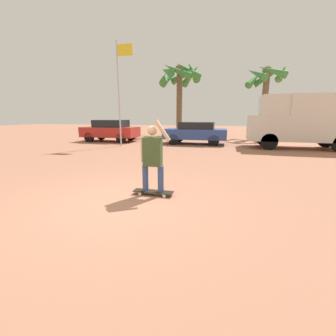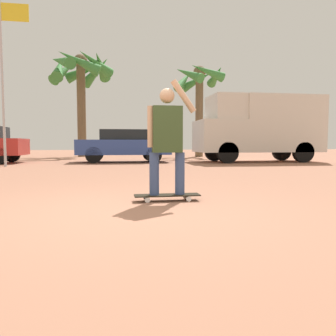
{
  "view_description": "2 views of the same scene",
  "coord_description": "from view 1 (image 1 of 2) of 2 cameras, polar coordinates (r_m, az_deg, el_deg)",
  "views": [
    {
      "loc": [
        2.19,
        -4.13,
        1.84
      ],
      "look_at": [
        0.71,
        1.65,
        0.45
      ],
      "focal_mm": 24.0,
      "sensor_mm": 36.0,
      "label": 1
    },
    {
      "loc": [
        -0.15,
        -3.98,
        0.84
      ],
      "look_at": [
        0.65,
        1.04,
        0.46
      ],
      "focal_mm": 35.0,
      "sensor_mm": 36.0,
      "label": 2
    }
  ],
  "objects": [
    {
      "name": "ground_plane",
      "position": [
        5.02,
        -12.79,
        -8.75
      ],
      "size": [
        80.0,
        80.0,
        0.0
      ],
      "primitive_type": "plane",
      "color": "#A36B51"
    },
    {
      "name": "skateboard",
      "position": [
        5.39,
        -3.78,
        -6.03
      ],
      "size": [
        0.96,
        0.25,
        0.09
      ],
      "color": "black",
      "rests_on": "ground_plane"
    },
    {
      "name": "person_skateboarder",
      "position": [
        5.17,
        -3.94,
        3.26
      ],
      "size": [
        0.71,
        0.22,
        1.67
      ],
      "color": "#384C7A",
      "rests_on": "skateboard"
    },
    {
      "name": "camper_van",
      "position": [
        15.02,
        31.25,
        10.47
      ],
      "size": [
        5.62,
        2.18,
        2.98
      ],
      "color": "black",
      "rests_on": "ground_plane"
    },
    {
      "name": "parked_car_blue",
      "position": [
        15.24,
        7.02,
        9.02
      ],
      "size": [
        4.11,
        1.85,
        1.45
      ],
      "color": "black",
      "rests_on": "ground_plane"
    },
    {
      "name": "parked_car_red",
      "position": [
        17.21,
        -14.4,
        9.32
      ],
      "size": [
        4.03,
        1.87,
        1.56
      ],
      "color": "black",
      "rests_on": "ground_plane"
    },
    {
      "name": "palm_tree_near_van",
      "position": [
        20.95,
        23.6,
        19.5
      ],
      "size": [
        3.16,
        3.4,
        5.83
      ],
      "color": "brown",
      "rests_on": "ground_plane"
    },
    {
      "name": "palm_tree_center_background",
      "position": [
        22.53,
        2.9,
        22.0
      ],
      "size": [
        4.24,
        4.19,
        6.62
      ],
      "color": "brown",
      "rests_on": "ground_plane"
    },
    {
      "name": "flagpole",
      "position": [
        14.41,
        -12.11,
        19.58
      ],
      "size": [
        1.03,
        0.12,
        6.07
      ],
      "color": "#B7B7BC",
      "rests_on": "ground_plane"
    }
  ]
}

